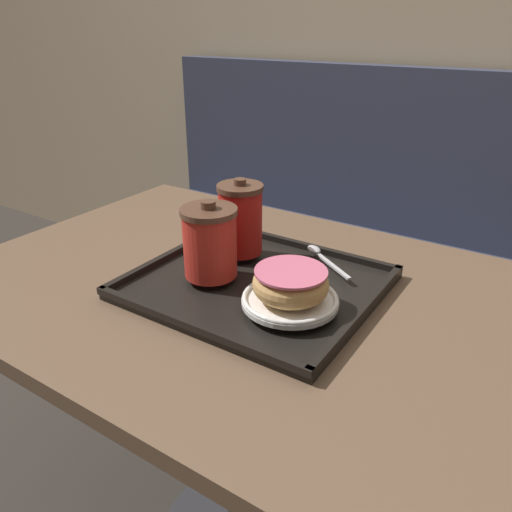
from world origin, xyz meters
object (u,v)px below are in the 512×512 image
object	(u,v)px
donut_chocolate_glazed	(291,283)
spoon	(319,254)
coffee_cup_front	(210,242)
coffee_cup_rear	(240,219)

from	to	relation	value
donut_chocolate_glazed	spoon	world-z (taller)	donut_chocolate_glazed
coffee_cup_front	coffee_cup_rear	distance (m)	0.11
coffee_cup_front	donut_chocolate_glazed	world-z (taller)	coffee_cup_front
coffee_cup_front	spoon	world-z (taller)	coffee_cup_front
coffee_cup_rear	donut_chocolate_glazed	xyz separation A→B (m)	(0.18, -0.12, -0.03)
coffee_cup_rear	spoon	bearing A→B (deg)	25.08
donut_chocolate_glazed	coffee_cup_rear	bearing A→B (deg)	146.12
coffee_cup_front	spoon	size ratio (longest dim) A/B	1.07
coffee_cup_rear	donut_chocolate_glazed	bearing A→B (deg)	-33.88
coffee_cup_rear	spoon	distance (m)	0.16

